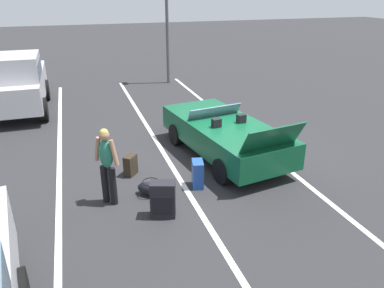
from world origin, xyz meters
TOP-DOWN VIEW (x-y plane):
  - ground_plane at (0.00, 0.00)m, footprint 80.00×80.00m
  - lot_line_near at (0.00, -1.20)m, footprint 18.00×0.12m
  - lot_line_mid at (0.00, 1.50)m, footprint 18.00×0.12m
  - lot_line_far at (0.00, 4.20)m, footprint 18.00×0.12m
  - convertible_car at (0.20, 0.03)m, footprint 4.40×2.36m
  - suitcase_large_black at (-2.26, 2.22)m, footprint 0.42×0.54m
  - suitcase_medium_bright at (-1.36, 1.20)m, footprint 0.44×0.33m
  - suitcase_small_carryon at (-0.33, 2.54)m, footprint 0.39×0.37m
  - duffel_bag at (-1.42, 2.28)m, footprint 0.64×0.69m
  - traveler_person at (-1.44, 3.16)m, footprint 0.49×0.49m
  - parked_pickup_truck_far at (5.75, 5.59)m, footprint 5.02×2.12m
  - parking_lamp_post at (8.38, -0.68)m, footprint 0.50×0.24m

SIDE VIEW (x-z plane):
  - ground_plane at x=0.00m, z-range 0.00..0.00m
  - lot_line_near at x=0.00m, z-range 0.00..0.00m
  - lot_line_mid at x=0.00m, z-range 0.00..0.00m
  - lot_line_far at x=0.00m, z-range 0.00..0.00m
  - duffel_bag at x=-1.42m, z-range -0.01..0.33m
  - suitcase_small_carryon at x=-0.33m, z-range 0.00..0.50m
  - suitcase_medium_bright at x=-1.36m, z-range 0.00..0.62m
  - suitcase_large_black at x=-2.26m, z-range 0.00..0.74m
  - convertible_car at x=0.20m, z-range -0.16..1.35m
  - traveler_person at x=-1.44m, z-range 0.10..1.76m
  - parked_pickup_truck_far at x=5.75m, z-range 0.06..2.16m
  - parking_lamp_post at x=8.38m, z-range 0.41..5.74m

